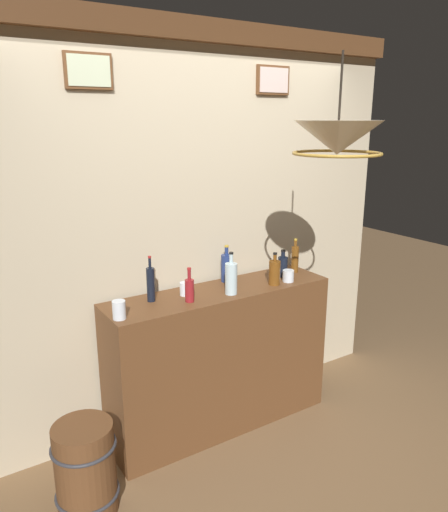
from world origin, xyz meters
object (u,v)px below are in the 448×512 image
Objects in this scene: glass_tumbler_highball at (185,289)px; glass_tumbler_shot at (288,276)px; glass_tumbler_rocks at (119,310)px; liquor_bottle_vermouth at (283,266)px; wooden_barrel at (86,469)px; liquor_bottle_tequila at (227,267)px; liquor_bottle_gin at (151,284)px; liquor_bottle_mezcal at (190,289)px; liquor_bottle_scotch at (295,258)px; pendant_lamp at (338,139)px; liquor_bottle_whiskey at (275,272)px; liquor_bottle_amaro at (231,278)px.

glass_tumbler_shot is (0.74, -0.15, -0.00)m from glass_tumbler_highball.
liquor_bottle_vermouth is at bearing 4.73° from glass_tumbler_rocks.
glass_tumbler_rocks is 1.24m from glass_tumbler_shot.
liquor_bottle_vermouth is 1.29m from glass_tumbler_rocks.
wooden_barrel is (-1.56, -0.20, -0.78)m from glass_tumbler_shot.
liquor_bottle_gin is (-0.61, -0.07, 0.01)m from liquor_bottle_tequila.
liquor_bottle_scotch is at bearing 6.93° from liquor_bottle_mezcal.
glass_tumbler_highball reaches higher than glass_tumbler_shot.
glass_tumbler_shot is at bearing 66.78° from pendant_lamp.
pendant_lamp is at bearing -85.70° from liquor_bottle_tequila.
liquor_bottle_whiskey is at bearing -11.06° from liquor_bottle_gin.
liquor_bottle_mezcal is 1.26m from pendant_lamp.
liquor_bottle_gin is 0.32m from glass_tumbler_rocks.
wooden_barrel is at bearing -147.63° from glass_tumbler_rocks.
pendant_lamp is (-0.29, -0.68, 0.97)m from glass_tumbler_shot.
wooden_barrel is at bearing -169.40° from liquor_bottle_amaro.
liquor_bottle_whiskey is (-0.31, -0.15, -0.02)m from liquor_bottle_scotch.
liquor_bottle_amaro is 2.60× the size of glass_tumbler_rocks.
liquor_bottle_tequila reaches higher than glass_tumbler_rocks.
liquor_bottle_vermouth is 0.78m from glass_tumbler_highball.
glass_tumbler_rocks is at bearing -164.26° from glass_tumbler_highball.
liquor_bottle_whiskey is 0.13m from glass_tumbler_shot.
liquor_bottle_vermouth is 1.01m from liquor_bottle_gin.
liquor_bottle_scotch reaches higher than glass_tumbler_shot.
liquor_bottle_amaro reaches higher than wooden_barrel.
liquor_bottle_mezcal is at bearing -104.56° from glass_tumbler_highball.
glass_tumbler_rocks is at bearing -149.28° from liquor_bottle_gin.
glass_tumbler_highball is (0.23, -0.02, -0.07)m from liquor_bottle_gin.
liquor_bottle_whiskey is 1.67m from wooden_barrel.
liquor_bottle_whiskey reaches higher than glass_tumbler_shot.
liquor_bottle_tequila is 0.93× the size of liquor_bottle_amaro.
liquor_bottle_mezcal is 0.24m from liquor_bottle_gin.
liquor_bottle_tequila is at bearing 6.45° from liquor_bottle_gin.
glass_tumbler_shot is at bearing -33.09° from liquor_bottle_tequila.
liquor_bottle_tequila is (-0.55, 0.09, -0.00)m from liquor_bottle_scotch.
glass_tumbler_highball is at bearing -166.74° from liquor_bottle_tequila.
liquor_bottle_vermouth reaches higher than glass_tumbler_highball.
liquor_bottle_whiskey reaches higher than glass_tumbler_rocks.
glass_tumbler_shot is (0.12, -0.00, -0.05)m from liquor_bottle_whiskey.
liquor_bottle_whiskey is at bearing 75.99° from pendant_lamp.
liquor_bottle_tequila is at bearing 94.30° from pendant_lamp.
liquor_bottle_vermouth is 0.70× the size of liquor_bottle_amaro.
liquor_bottle_vermouth is 1.83m from wooden_barrel.
glass_tumbler_highball is (-0.38, -0.09, -0.06)m from liquor_bottle_tequila.
liquor_bottle_gin is at bearing 31.62° from wooden_barrel.
liquor_bottle_gin is at bearing 162.00° from liquor_bottle_amaro.
liquor_bottle_mezcal is 0.77m from glass_tumbler_shot.
liquor_bottle_mezcal is 0.46m from liquor_bottle_tequila.
glass_tumbler_shot is 1.22m from pendant_lamp.
liquor_bottle_gin is (-0.20, 0.14, 0.03)m from liquor_bottle_mezcal.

